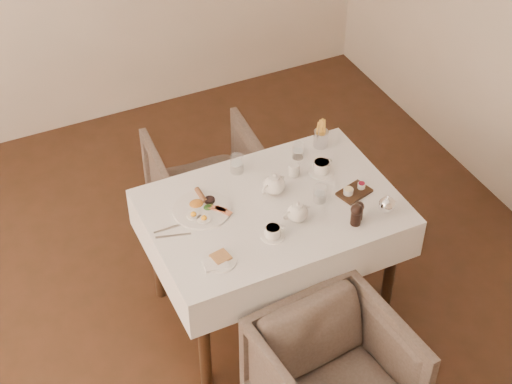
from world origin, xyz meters
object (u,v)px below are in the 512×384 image
Objects in this scene: armchair_near at (334,378)px; table at (272,222)px; armchair_far at (207,181)px; breakfast_plate at (202,208)px; teapot_centre at (274,183)px.

table is at bearing 80.78° from armchair_near.
breakfast_plate is at bearing 70.29° from armchair_far.
breakfast_plate is (-0.28, 0.91, 0.46)m from armchair_near.
armchair_far is 2.24× the size of breakfast_plate.
table is at bearing 3.60° from breakfast_plate.
armchair_far is (-0.04, 0.83, -0.34)m from table.
table is 0.85m from armchair_near.
armchair_far is 4.13× the size of teapot_centre.
armchair_near is 2.30× the size of breakfast_plate.
armchair_near is 1.03× the size of armchair_far.
breakfast_plate is at bearing 159.57° from table.
teapot_centre reaches higher than table.
table reaches higher than armchair_near.
breakfast_plate is at bearing 154.23° from teapot_centre.
teapot_centre reaches higher than breakfast_plate.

